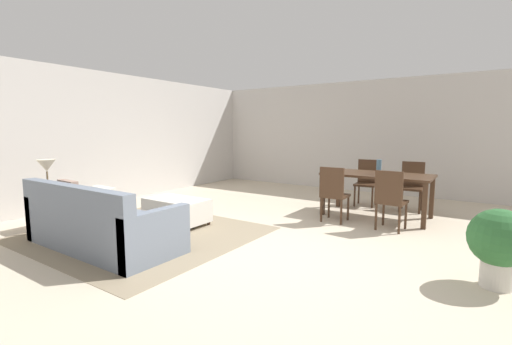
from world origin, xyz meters
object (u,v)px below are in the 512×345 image
at_px(couch, 100,225).
at_px(dining_chair_near_right, 390,197).
at_px(vase_centerpiece, 379,167).
at_px(dining_chair_near_left, 333,191).
at_px(dining_chair_far_right, 412,183).
at_px(potted_plant, 499,242).
at_px(table_lamp, 47,167).
at_px(side_table, 49,201).
at_px(dining_chair_far_left, 367,180).
at_px(ottoman_table, 177,210).
at_px(dining_table, 377,179).

height_order(couch, dining_chair_near_right, dining_chair_near_right).
bearing_deg(vase_centerpiece, dining_chair_near_left, -124.17).
bearing_deg(dining_chair_far_right, potted_plant, -66.64).
bearing_deg(couch, dining_chair_near_right, 44.67).
relative_size(dining_chair_near_right, potted_plant, 1.19).
height_order(dining_chair_near_left, potted_plant, dining_chair_near_left).
bearing_deg(table_lamp, dining_chair_near_right, 33.28).
distance_m(dining_chair_near_right, vase_centerpiece, 0.92).
height_order(couch, table_lamp, table_lamp).
bearing_deg(table_lamp, vase_centerpiece, 42.31).
distance_m(dining_chair_near_right, dining_chair_far_right, 1.63).
xyz_separation_m(couch, potted_plant, (4.25, 1.48, 0.16)).
bearing_deg(dining_chair_near_left, couch, -125.13).
relative_size(table_lamp, dining_chair_near_right, 0.57).
xyz_separation_m(side_table, vase_centerpiece, (3.94, 3.58, 0.45)).
bearing_deg(dining_chair_far_left, vase_centerpiece, -62.70).
height_order(table_lamp, potted_plant, table_lamp).
bearing_deg(couch, dining_chair_far_right, 57.00).
bearing_deg(side_table, table_lamp, -153.43).
distance_m(side_table, dining_chair_near_left, 4.44).
bearing_deg(potted_plant, dining_chair_far_left, 125.41).
bearing_deg(vase_centerpiece, table_lamp, -137.69).
height_order(ottoman_table, dining_chair_near_right, dining_chair_near_right).
bearing_deg(side_table, vase_centerpiece, 42.31).
relative_size(ottoman_table, vase_centerpiece, 4.13).
bearing_deg(dining_chair_far_right, dining_chair_near_right, -90.53).
relative_size(ottoman_table, table_lamp, 1.96).
bearing_deg(dining_table, potted_plant, -51.56).
distance_m(couch, ottoman_table, 1.35).
height_order(side_table, potted_plant, potted_plant).
bearing_deg(dining_table, ottoman_table, -137.50).
bearing_deg(potted_plant, side_table, -165.83).
bearing_deg(dining_chair_near_right, dining_chair_near_left, -179.71).
relative_size(table_lamp, dining_chair_near_left, 0.57).
xyz_separation_m(table_lamp, dining_chair_far_left, (3.49, 4.46, -0.44)).
xyz_separation_m(dining_chair_near_right, vase_centerpiece, (-0.38, 0.75, 0.37)).
relative_size(ottoman_table, dining_table, 0.58).
distance_m(side_table, table_lamp, 0.52).
bearing_deg(vase_centerpiece, ottoman_table, -138.28).
bearing_deg(potted_plant, vase_centerpiece, 128.31).
distance_m(ottoman_table, table_lamp, 2.03).
distance_m(ottoman_table, potted_plant, 4.28).
height_order(couch, dining_chair_far_right, dining_chair_far_right).
xyz_separation_m(vase_centerpiece, potted_plant, (1.71, -2.16, -0.43)).
bearing_deg(ottoman_table, table_lamp, -136.61).
relative_size(couch, side_table, 4.00).
height_order(dining_chair_far_left, potted_plant, dining_chair_far_left).
relative_size(couch, table_lamp, 4.20).
distance_m(dining_chair_far_right, vase_centerpiece, 1.03).
height_order(dining_chair_far_right, vase_centerpiece, vase_centerpiece).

